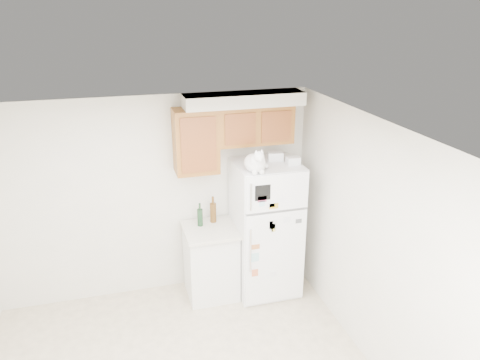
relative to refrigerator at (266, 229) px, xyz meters
name	(u,v)px	position (x,y,z in m)	size (l,w,h in m)	color
room_shell	(188,229)	(-1.18, -1.36, 0.82)	(3.84, 4.04, 2.52)	beige
refrigerator	(266,229)	(0.00, 0.00, 0.00)	(0.76, 0.78, 1.70)	white
base_counter	(211,261)	(-0.69, 0.07, -0.39)	(0.64, 0.64, 0.92)	white
cat	(256,162)	(-0.22, -0.24, 0.96)	(0.29, 0.42, 0.30)	white
storage_box_back	(276,156)	(0.13, 0.09, 0.90)	(0.18, 0.13, 0.10)	white
storage_box_front	(293,161)	(0.28, -0.11, 0.89)	(0.15, 0.11, 0.09)	white
bottle_green	(200,215)	(-0.79, 0.17, 0.22)	(0.07, 0.07, 0.29)	#19381E
bottle_amber	(213,209)	(-0.61, 0.23, 0.24)	(0.08, 0.08, 0.34)	#593814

